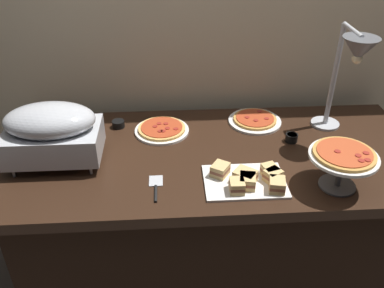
% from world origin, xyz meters
% --- Properties ---
extents(ground_plane, '(8.00, 8.00, 0.00)m').
position_xyz_m(ground_plane, '(0.00, 0.00, 0.00)').
color(ground_plane, '#4C443D').
extents(back_wall, '(4.40, 0.04, 2.40)m').
position_xyz_m(back_wall, '(0.00, 0.50, 1.20)').
color(back_wall, '#C6B593').
rests_on(back_wall, ground_plane).
extents(buffet_table, '(1.90, 0.84, 0.76)m').
position_xyz_m(buffet_table, '(0.00, 0.00, 0.39)').
color(buffet_table, black).
rests_on(buffet_table, ground_plane).
extents(chafing_dish, '(0.40, 0.25, 0.27)m').
position_xyz_m(chafing_dish, '(-0.70, -0.03, 0.91)').
color(chafing_dish, '#B7BABF').
rests_on(chafing_dish, buffet_table).
extents(heat_lamp, '(0.15, 0.33, 0.52)m').
position_xyz_m(heat_lamp, '(0.58, 0.07, 1.16)').
color(heat_lamp, '#B7BABF').
rests_on(heat_lamp, buffet_table).
extents(pizza_plate_front, '(0.27, 0.27, 0.03)m').
position_xyz_m(pizza_plate_front, '(-0.24, 0.20, 0.77)').
color(pizza_plate_front, white).
rests_on(pizza_plate_front, buffet_table).
extents(pizza_plate_center, '(0.27, 0.27, 0.03)m').
position_xyz_m(pizza_plate_center, '(0.23, 0.26, 0.77)').
color(pizza_plate_center, white).
rests_on(pizza_plate_center, buffet_table).
extents(pizza_plate_raised_stand, '(0.27, 0.27, 0.17)m').
position_xyz_m(pizza_plate_raised_stand, '(0.46, -0.27, 0.89)').
color(pizza_plate_raised_stand, '#595B60').
rests_on(pizza_plate_raised_stand, buffet_table).
extents(sandwich_platter, '(0.33, 0.24, 0.06)m').
position_xyz_m(sandwich_platter, '(0.11, -0.24, 0.78)').
color(sandwich_platter, white).
rests_on(sandwich_platter, buffet_table).
extents(sauce_cup_near, '(0.06, 0.06, 0.03)m').
position_xyz_m(sauce_cup_near, '(-0.46, 0.26, 0.78)').
color(sauce_cup_near, black).
rests_on(sauce_cup_near, buffet_table).
extents(sauce_cup_far, '(0.06, 0.06, 0.04)m').
position_xyz_m(sauce_cup_far, '(0.37, 0.07, 0.78)').
color(sauce_cup_far, black).
rests_on(sauce_cup_far, buffet_table).
extents(serving_spatula, '(0.06, 0.17, 0.01)m').
position_xyz_m(serving_spatula, '(-0.27, -0.24, 0.76)').
color(serving_spatula, '#B7BABF').
rests_on(serving_spatula, buffet_table).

